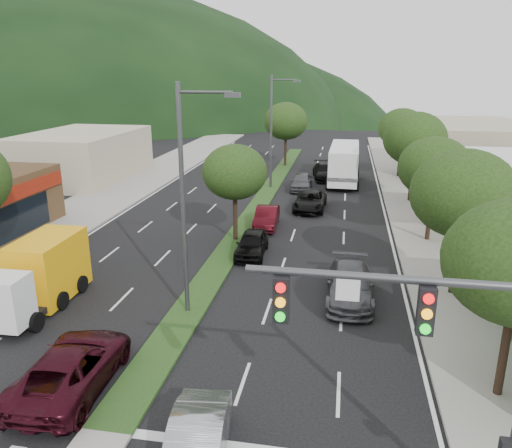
% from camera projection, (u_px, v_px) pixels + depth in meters
% --- Properties ---
extents(ground, '(160.00, 160.00, 0.00)m').
position_uv_depth(ground, '(106.00, 435.00, 14.90)').
color(ground, black).
rests_on(ground, ground).
extents(sidewalk_right, '(5.00, 90.00, 0.15)m').
position_uv_depth(sidewalk_right, '(424.00, 218.00, 36.27)').
color(sidewalk_right, gray).
rests_on(sidewalk_right, ground).
extents(sidewalk_left, '(6.00, 90.00, 0.15)m').
position_uv_depth(sidewalk_left, '(98.00, 203.00, 40.56)').
color(sidewalk_left, gray).
rests_on(sidewalk_left, ground).
extents(median, '(1.60, 56.00, 0.12)m').
position_uv_depth(median, '(262.00, 201.00, 41.20)').
color(median, '#1A3513').
rests_on(median, ground).
extents(traffic_signal, '(6.12, 0.40, 7.00)m').
position_uv_depth(traffic_signal, '(451.00, 356.00, 10.55)').
color(traffic_signal, '#47494C').
rests_on(traffic_signal, ground).
extents(bldg_left_far, '(9.00, 14.00, 4.60)m').
position_uv_depth(bldg_left_far, '(83.00, 155.00, 49.38)').
color(bldg_left_far, '#AFA48B').
rests_on(bldg_left_far, ground).
extents(bldg_right_far, '(10.00, 16.00, 5.20)m').
position_uv_depth(bldg_right_far, '(470.00, 148.00, 52.20)').
color(bldg_right_far, '#AFA48B').
rests_on(bldg_right_far, ground).
extents(hill_far, '(176.00, 132.00, 82.00)m').
position_uv_depth(hill_far, '(15.00, 111.00, 131.77)').
color(hill_far, black).
rests_on(hill_far, ground).
extents(tree_r_b, '(4.80, 4.80, 6.94)m').
position_uv_depth(tree_r_b, '(464.00, 194.00, 22.66)').
color(tree_r_b, black).
rests_on(tree_r_b, sidewalk_right).
extents(tree_r_c, '(4.40, 4.40, 6.48)m').
position_uv_depth(tree_r_c, '(435.00, 168.00, 30.27)').
color(tree_r_c, black).
rests_on(tree_r_c, sidewalk_right).
extents(tree_r_d, '(5.00, 5.00, 7.17)m').
position_uv_depth(tree_r_d, '(415.00, 139.00, 39.54)').
color(tree_r_d, black).
rests_on(tree_r_d, sidewalk_right).
extents(tree_r_e, '(4.60, 4.60, 6.71)m').
position_uv_depth(tree_r_e, '(402.00, 128.00, 49.03)').
color(tree_r_e, black).
rests_on(tree_r_e, sidewalk_right).
extents(tree_med_near, '(4.00, 4.00, 6.02)m').
position_uv_depth(tree_med_near, '(235.00, 172.00, 30.50)').
color(tree_med_near, black).
rests_on(tree_med_near, median).
extents(tree_med_far, '(4.80, 4.80, 6.94)m').
position_uv_depth(tree_med_far, '(286.00, 121.00, 54.77)').
color(tree_med_far, black).
rests_on(tree_med_far, median).
extents(streetlight_near, '(2.60, 0.25, 10.00)m').
position_uv_depth(streetlight_near, '(187.00, 192.00, 20.73)').
color(streetlight_near, '#47494C').
rests_on(streetlight_near, ground).
extents(streetlight_mid, '(2.60, 0.25, 10.00)m').
position_uv_depth(streetlight_mid, '(273.00, 127.00, 44.23)').
color(streetlight_mid, '#47494C').
rests_on(streetlight_mid, ground).
extents(sedan_silver, '(2.02, 4.49, 1.43)m').
position_uv_depth(sedan_silver, '(196.00, 447.00, 13.44)').
color(sedan_silver, gray).
rests_on(sedan_silver, ground).
extents(suv_maroon, '(2.85, 5.73, 1.56)m').
position_uv_depth(suv_maroon, '(72.00, 367.00, 16.91)').
color(suv_maroon, '#330B15').
rests_on(suv_maroon, ground).
extents(car_queue_a, '(1.78, 4.16, 1.40)m').
position_uv_depth(car_queue_a, '(252.00, 244.00, 29.13)').
color(car_queue_a, black).
rests_on(car_queue_a, ground).
extents(car_queue_b, '(2.20, 5.31, 1.54)m').
position_uv_depth(car_queue_b, '(350.00, 284.00, 23.46)').
color(car_queue_b, '#47484C').
rests_on(car_queue_b, ground).
extents(car_queue_c, '(1.66, 4.29, 1.40)m').
position_uv_depth(car_queue_c, '(267.00, 217.00, 34.35)').
color(car_queue_c, '#460B13').
rests_on(car_queue_c, ground).
extents(car_queue_d, '(2.45, 5.06, 1.39)m').
position_uv_depth(car_queue_d, '(310.00, 201.00, 38.61)').
color(car_queue_d, black).
rests_on(car_queue_d, ground).
extents(car_queue_e, '(1.88, 4.51, 1.53)m').
position_uv_depth(car_queue_e, '(301.00, 181.00, 45.03)').
color(car_queue_e, '#504F54').
rests_on(car_queue_e, ground).
extents(car_queue_f, '(2.85, 5.51, 1.53)m').
position_uv_depth(car_queue_f, '(325.00, 171.00, 49.41)').
color(car_queue_f, black).
rests_on(car_queue_f, ground).
extents(box_truck, '(2.55, 6.23, 3.04)m').
position_uv_depth(box_truck, '(40.00, 276.00, 22.71)').
color(box_truck, silver).
rests_on(box_truck, ground).
extents(motorhome, '(3.06, 9.29, 3.55)m').
position_uv_depth(motorhome, '(344.00, 163.00, 47.51)').
color(motorhome, white).
rests_on(motorhome, ground).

